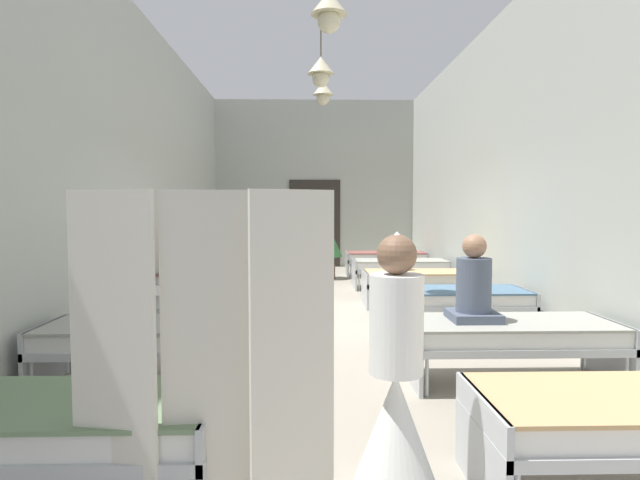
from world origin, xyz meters
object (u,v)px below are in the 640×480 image
bed_left_row_4 (235,267)px  patient_seated_secondary (474,289)px  bed_right_row_3 (421,279)px  bed_left_row_5 (246,258)px  bed_left_row_3 (219,280)px  nurse_near_aisle (300,260)px  bed_left_row_2 (194,301)px  bed_left_row_1 (149,338)px  bed_left_row_0 (43,424)px  potted_plant (328,244)px  bed_right_row_2 (453,299)px  bed_right_row_1 (511,335)px  bed_right_row_4 (400,266)px  privacy_screen (205,369)px  nurse_mid_aisle (396,403)px  nurse_far_aisle (298,255)px  bed_right_row_5 (386,258)px  patient_seated_primary (221,267)px

bed_left_row_4 → patient_seated_secondary: 6.42m
bed_right_row_3 → bed_left_row_5: size_ratio=1.00×
bed_left_row_3 → bed_left_row_4: 1.90m
nurse_near_aisle → patient_seated_secondary: size_ratio=1.86×
bed_left_row_4 → bed_left_row_2: bearing=-90.0°
bed_left_row_1 → bed_right_row_3: 5.06m
bed_left_row_0 → potted_plant: bearing=78.0°
bed_right_row_2 → nurse_near_aisle: 4.69m
bed_right_row_1 → bed_left_row_4: bearing=120.3°
bed_left_row_0 → bed_right_row_4: size_ratio=1.00×
bed_left_row_2 → bed_right_row_4: 5.06m
privacy_screen → bed_right_row_3: bearing=62.2°
bed_left_row_0 → nurse_mid_aisle: bearing=0.6°
nurse_mid_aisle → nurse_far_aisle: size_ratio=1.00×
bed_right_row_2 → bed_left_row_0: bearing=-131.3°
bed_right_row_3 → potted_plant: (-1.40, 3.37, 0.36)m
bed_left_row_2 → bed_left_row_5: 5.70m
bed_left_row_3 → bed_left_row_4: bearing=90.0°
bed_right_row_1 → bed_right_row_2: 1.90m
bed_right_row_5 → patient_seated_secondary: 7.58m
patient_seated_secondary → bed_right_row_3: bearing=84.7°
bed_right_row_4 → privacy_screen: bearing=-106.7°
bed_right_row_4 → nurse_far_aisle: size_ratio=1.28×
bed_left_row_1 → nurse_mid_aisle: 2.70m
bed_left_row_3 → bed_right_row_3: same height
bed_left_row_3 → bed_right_row_4: same height
bed_left_row_1 → bed_right_row_2: same height
bed_right_row_1 → bed_left_row_2: same height
patient_seated_secondary → privacy_screen: bearing=-131.6°
bed_right_row_2 → nurse_far_aisle: (-2.10, 5.35, 0.09)m
bed_right_row_1 → potted_plant: bearing=101.1°
bed_left_row_1 → bed_left_row_5: 7.60m
nurse_mid_aisle → privacy_screen: size_ratio=0.87×
bed_left_row_0 → bed_right_row_2: same height
bed_right_row_4 → bed_left_row_5: same height
nurse_near_aisle → bed_right_row_4: bearing=-52.3°
bed_right_row_1 → patient_seated_secondary: bearing=174.1°
bed_right_row_3 → bed_left_row_1: bearing=-131.3°
bed_right_row_1 → patient_seated_primary: bearing=147.9°
privacy_screen → bed_right_row_2: bearing=53.8°
bed_left_row_3 → nurse_near_aisle: nurse_near_aisle is taller
bed_right_row_5 → potted_plant: size_ratio=1.55×
bed_left_row_1 → privacy_screen: privacy_screen is taller
bed_left_row_4 → bed_right_row_5: (3.34, 1.90, 0.00)m
bed_left_row_2 → bed_right_row_3: same height
nurse_mid_aisle → bed_left_row_4: bearing=-61.6°
bed_right_row_2 → patient_seated_primary: patient_seated_primary is taller
nurse_near_aisle → nurse_far_aisle: 1.13m
nurse_near_aisle → bed_left_row_0: bearing=-139.7°
bed_left_row_5 → potted_plant: 2.01m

